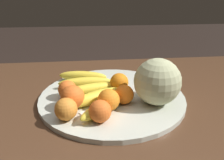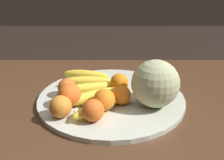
% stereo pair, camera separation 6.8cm
% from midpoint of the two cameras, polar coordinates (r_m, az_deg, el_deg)
% --- Properties ---
extents(kitchen_table, '(1.39, 0.86, 0.74)m').
position_cam_midpoint_polar(kitchen_table, '(0.74, 7.40, -13.11)').
color(kitchen_table, '#4C301E').
rests_on(kitchen_table, ground_plane).
extents(fruit_bowl, '(0.46, 0.46, 0.01)m').
position_cam_midpoint_polar(fruit_bowl, '(0.70, 2.77, -4.32)').
color(fruit_bowl, beige).
rests_on(fruit_bowl, kitchen_table).
extents(melon, '(0.14, 0.14, 0.14)m').
position_cam_midpoint_polar(melon, '(0.63, 14.46, -1.00)').
color(melon, '#B2B789').
rests_on(melon, fruit_bowl).
extents(banana_bunch, '(0.23, 0.33, 0.04)m').
position_cam_midpoint_polar(banana_bunch, '(0.69, -2.58, -2.19)').
color(banana_bunch, '#473819').
rests_on(banana_bunch, fruit_bowl).
extents(orange_front_left, '(0.06, 0.06, 0.06)m').
position_cam_midpoint_polar(orange_front_left, '(0.60, 1.37, -5.25)').
color(orange_front_left, orange).
rests_on(orange_front_left, fruit_bowl).
extents(orange_front_right, '(0.06, 0.06, 0.06)m').
position_cam_midpoint_polar(orange_front_right, '(0.58, -9.83, -6.93)').
color(orange_front_right, orange).
rests_on(orange_front_right, fruit_bowl).
extents(orange_mid_center, '(0.06, 0.06, 0.06)m').
position_cam_midpoint_polar(orange_mid_center, '(0.56, -1.30, -8.01)').
color(orange_mid_center, orange).
rests_on(orange_mid_center, fruit_bowl).
extents(orange_back_left, '(0.07, 0.07, 0.07)m').
position_cam_midpoint_polar(orange_back_left, '(0.62, -7.83, -3.99)').
color(orange_back_left, orange).
rests_on(orange_back_left, fruit_bowl).
extents(orange_back_right, '(0.06, 0.06, 0.06)m').
position_cam_midpoint_polar(orange_back_right, '(0.63, 5.71, -3.99)').
color(orange_back_right, orange).
rests_on(orange_back_right, fruit_bowl).
extents(orange_top_small, '(0.06, 0.06, 0.06)m').
position_cam_midpoint_polar(orange_top_small, '(0.71, 4.86, -0.75)').
color(orange_top_small, orange).
rests_on(orange_top_small, fruit_bowl).
extents(orange_side_extra, '(0.06, 0.06, 0.06)m').
position_cam_midpoint_polar(orange_side_extra, '(0.68, -8.75, -2.00)').
color(orange_side_extra, orange).
rests_on(orange_side_extra, fruit_bowl).
extents(produce_tag, '(0.08, 0.06, 0.00)m').
position_cam_midpoint_polar(produce_tag, '(0.61, -2.57, -8.02)').
color(produce_tag, white).
rests_on(produce_tag, fruit_bowl).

